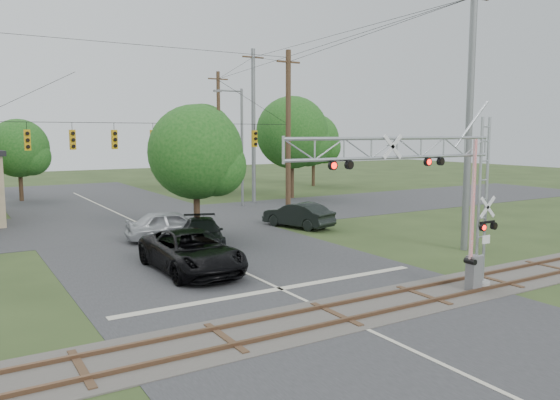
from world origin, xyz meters
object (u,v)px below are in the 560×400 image
pickup_black (191,251)px  sedan_silver (172,225)px  traffic_signal_span (167,137)px  car_dark (202,233)px  crossing_gantry (433,188)px  streetlight (240,141)px

pickup_black → sedan_silver: pickup_black is taller
traffic_signal_span → car_dark: traffic_signal_span is taller
traffic_signal_span → car_dark: 7.60m
traffic_signal_span → crossing_gantry: bearing=-80.6°
pickup_black → car_dark: pickup_black is taller
traffic_signal_span → car_dark: (-0.28, -5.73, -4.98)m
crossing_gantry → pickup_black: crossing_gantry is taller
sedan_silver → pickup_black: bearing=173.8°
crossing_gantry → pickup_black: bearing=125.1°
traffic_signal_span → pickup_black: size_ratio=3.03×
traffic_signal_span → streetlight: (8.83, 7.65, -0.42)m
pickup_black → sedan_silver: (1.71, 7.04, -0.03)m
sedan_silver → streetlight: size_ratio=0.53×
pickup_black → sedan_silver: 7.25m
crossing_gantry → traffic_signal_span: traffic_signal_span is taller
traffic_signal_span → streetlight: 11.69m
sedan_silver → traffic_signal_span: bearing=-10.1°
pickup_black → streetlight: 21.69m
traffic_signal_span → streetlight: bearing=40.9°
traffic_signal_span → sedan_silver: bearing=-107.6°
sedan_silver → streetlight: (9.83, 10.78, 4.44)m
pickup_black → car_dark: (2.43, 4.45, -0.15)m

